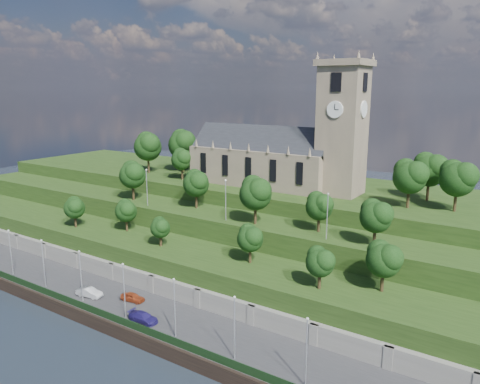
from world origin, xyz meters
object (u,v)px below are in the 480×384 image
Objects in this scene: car_left at (133,297)px; car_middle at (89,292)px; church at (282,152)px; car_right at (143,317)px.

car_middle reaches higher than car_left.
car_left is 7.76m from car_middle.
church is 47.31m from car_right.
church is 9.41× the size of car_left.
car_middle is (-7.23, -2.80, 0.06)m from car_left.
car_middle is at bearing 103.09° from car_left.
car_left is 0.89× the size of car_middle.
church reaches higher than car_left.
car_right is (0.41, -42.96, -19.81)m from church.
car_right is at bearing -104.74° from car_middle.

